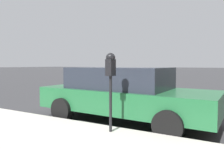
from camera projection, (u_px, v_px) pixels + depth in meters
ground_plane at (125, 112)px, 7.17m from camera, size 220.00×220.00×0.00m
parking_meter at (111, 72)px, 4.44m from camera, size 0.21×0.19×1.62m
car_green at (124, 93)px, 5.93m from camera, size 2.20×4.78×1.47m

